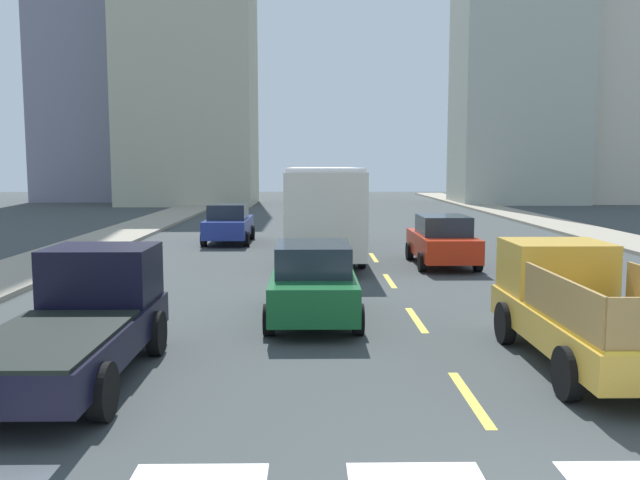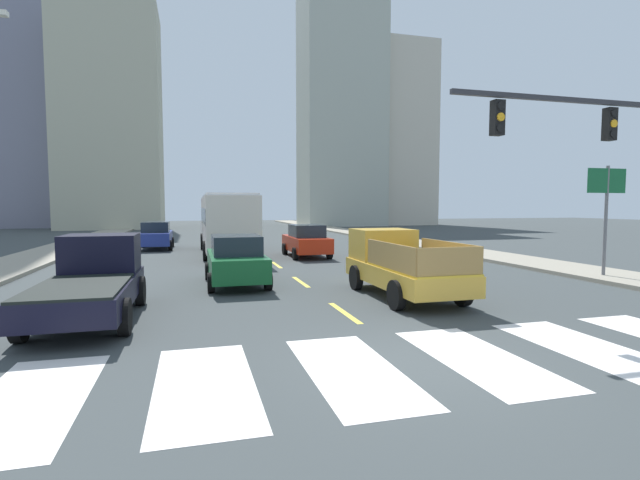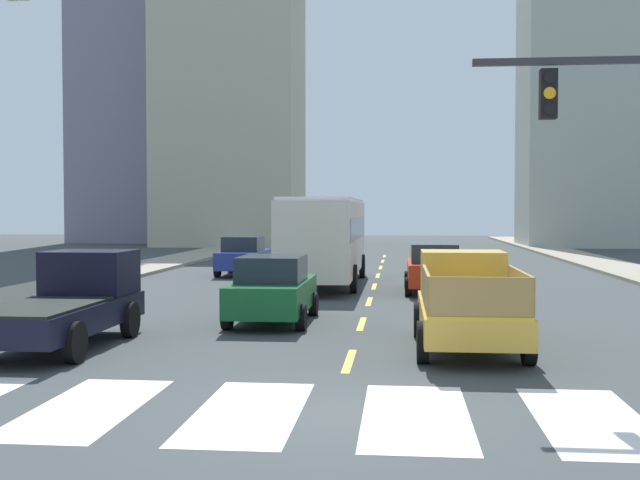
{
  "view_description": "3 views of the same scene",
  "coord_description": "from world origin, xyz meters",
  "px_view_note": "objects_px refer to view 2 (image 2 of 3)",
  "views": [
    {
      "loc": [
        -2.35,
        -5.46,
        3.42
      ],
      "look_at": [
        -2.05,
        14.6,
        1.16
      ],
      "focal_mm": 37.46,
      "sensor_mm": 36.0,
      "label": 1
    },
    {
      "loc": [
        -3.71,
        -7.21,
        2.74
      ],
      "look_at": [
        0.73,
        9.04,
        1.49
      ],
      "focal_mm": 26.26,
      "sensor_mm": 36.0,
      "label": 2
    },
    {
      "loc": [
        0.96,
        -11.21,
        2.89
      ],
      "look_at": [
        -1.81,
        16.47,
        1.85
      ],
      "focal_mm": 44.97,
      "sensor_mm": 36.0,
      "label": 3
    }
  ],
  "objects_px": {
    "pickup_stakebed": "(398,264)",
    "direction_sign_green": "(606,197)",
    "sedan_far": "(236,260)",
    "city_bus": "(226,220)",
    "sedan_near_left": "(306,241)",
    "pickup_dark": "(93,279)",
    "sedan_near_right": "(156,235)"
  },
  "relations": [
    {
      "from": "pickup_stakebed",
      "to": "city_bus",
      "type": "distance_m",
      "value": 14.24
    },
    {
      "from": "city_bus",
      "to": "sedan_far",
      "type": "bearing_deg",
      "value": -90.33
    },
    {
      "from": "pickup_stakebed",
      "to": "direction_sign_green",
      "type": "height_order",
      "value": "direction_sign_green"
    },
    {
      "from": "pickup_stakebed",
      "to": "sedan_near_right",
      "type": "distance_m",
      "value": 19.74
    },
    {
      "from": "city_bus",
      "to": "sedan_near_right",
      "type": "bearing_deg",
      "value": 134.87
    },
    {
      "from": "sedan_near_left",
      "to": "sedan_near_right",
      "type": "height_order",
      "value": "same"
    },
    {
      "from": "sedan_near_left",
      "to": "direction_sign_green",
      "type": "xyz_separation_m",
      "value": [
        8.9,
        -10.3,
        2.17
      ]
    },
    {
      "from": "sedan_far",
      "to": "sedan_near_left",
      "type": "height_order",
      "value": "same"
    },
    {
      "from": "sedan_near_left",
      "to": "pickup_stakebed",
      "type": "bearing_deg",
      "value": -90.44
    },
    {
      "from": "direction_sign_green",
      "to": "sedan_near_left",
      "type": "bearing_deg",
      "value": 130.83
    },
    {
      "from": "pickup_dark",
      "to": "sedan_near_right",
      "type": "height_order",
      "value": "pickup_dark"
    },
    {
      "from": "pickup_dark",
      "to": "direction_sign_green",
      "type": "distance_m",
      "value": 17.34
    },
    {
      "from": "sedan_far",
      "to": "sedan_near_left",
      "type": "bearing_deg",
      "value": 61.46
    },
    {
      "from": "sedan_near_left",
      "to": "direction_sign_green",
      "type": "height_order",
      "value": "direction_sign_green"
    },
    {
      "from": "sedan_far",
      "to": "sedan_near_right",
      "type": "distance_m",
      "value": 15.22
    },
    {
      "from": "sedan_near_right",
      "to": "direction_sign_green",
      "type": "xyz_separation_m",
      "value": [
        16.98,
        -17.11,
        2.17
      ]
    },
    {
      "from": "city_bus",
      "to": "pickup_stakebed",
      "type": "bearing_deg",
      "value": -70.7
    },
    {
      "from": "sedan_near_left",
      "to": "sedan_near_right",
      "type": "relative_size",
      "value": 1.0
    },
    {
      "from": "pickup_stakebed",
      "to": "sedan_near_left",
      "type": "height_order",
      "value": "pickup_stakebed"
    },
    {
      "from": "pickup_stakebed",
      "to": "pickup_dark",
      "type": "bearing_deg",
      "value": -174.41
    },
    {
      "from": "sedan_near_left",
      "to": "sedan_far",
      "type": "bearing_deg",
      "value": -120.66
    },
    {
      "from": "pickup_dark",
      "to": "city_bus",
      "type": "height_order",
      "value": "city_bus"
    },
    {
      "from": "sedan_near_left",
      "to": "direction_sign_green",
      "type": "relative_size",
      "value": 1.05
    },
    {
      "from": "city_bus",
      "to": "sedan_near_right",
      "type": "relative_size",
      "value": 2.45
    },
    {
      "from": "pickup_stakebed",
      "to": "city_bus",
      "type": "bearing_deg",
      "value": 108.78
    },
    {
      "from": "sedan_far",
      "to": "direction_sign_green",
      "type": "relative_size",
      "value": 1.05
    },
    {
      "from": "city_bus",
      "to": "pickup_dark",
      "type": "bearing_deg",
      "value": -104.71
    },
    {
      "from": "city_bus",
      "to": "direction_sign_green",
      "type": "distance_m",
      "value": 18.2
    },
    {
      "from": "pickup_dark",
      "to": "sedan_far",
      "type": "xyz_separation_m",
      "value": [
        3.82,
        3.75,
        -0.06
      ]
    },
    {
      "from": "city_bus",
      "to": "sedan_near_left",
      "type": "distance_m",
      "value": 4.84
    },
    {
      "from": "sedan_far",
      "to": "sedan_near_left",
      "type": "distance_m",
      "value": 9.12
    },
    {
      "from": "city_bus",
      "to": "sedan_near_left",
      "type": "xyz_separation_m",
      "value": [
        4.03,
        -2.46,
        -1.09
      ]
    }
  ]
}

